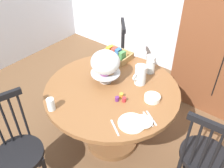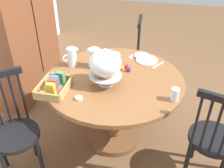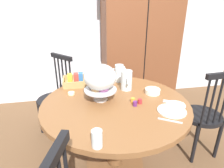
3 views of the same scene
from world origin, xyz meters
The scene contains 20 objects.
wall_back centered at (0.00, 1.83, 1.30)m, with size 4.80×0.06×2.60m, color silver.
wooden_armoire centered at (0.51, 1.50, 0.98)m, with size 1.18×0.60×1.96m.
dining_table centered at (-0.15, 0.14, 0.54)m, with size 1.25×1.25×0.74m.
windsor_chair_near_window centered at (-0.73, 0.87, 0.45)m, with size 0.47×0.47×0.97m.
windsor_chair_facing_door centered at (0.78, 0.18, 0.45)m, with size 0.40×0.40×0.97m.
pastry_stand_with_dome centered at (-0.27, 0.20, 0.94)m, with size 0.28×0.28×0.34m.
orange_juice_pitcher centered at (-0.01, 0.59, 0.83)m, with size 0.15×0.13×0.19m.
milk_pitcher centered at (0.01, 0.37, 0.83)m, with size 0.11×0.19×0.19m.
cereal_basket centered at (-0.44, 0.59, 0.78)m, with size 0.32×0.24×0.12m.
china_plate_large centered at (0.25, -0.11, 0.75)m, with size 0.22×0.22×0.01m, color white.
china_plate_small centered at (0.31, -0.05, 0.76)m, with size 0.15×0.15×0.01m, color white.
cereal_bowl centered at (0.23, 0.23, 0.76)m, with size 0.14×0.14×0.04m, color white.
drinking_glass centered at (-0.37, -0.39, 0.80)m, with size 0.06×0.06×0.11m, color silver.
butter_dish centered at (-0.52, 0.35, 0.75)m, with size 0.06×0.06×0.02m, color beige.
jam_jar_strawberry centered at (0.05, 0.07, 0.76)m, with size 0.04×0.04×0.04m, color #B7282D.
jam_jar_apricot centered at (-0.01, 0.10, 0.76)m, with size 0.04×0.04×0.04m, color orange.
jam_jar_grape centered at (-0.01, 0.03, 0.76)m, with size 0.04×0.04×0.04m, color #5B2366.
table_knife centered at (0.32, 0.01, 0.74)m, with size 0.17×0.01×0.01m, color silver.
dinner_fork centered at (0.34, 0.04, 0.74)m, with size 0.17×0.01×0.01m, color silver.
soup_spoon centered at (0.17, -0.23, 0.74)m, with size 0.17×0.01×0.01m, color silver.
Camera 3 is at (-0.45, -1.27, 1.50)m, focal length 30.31 mm.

